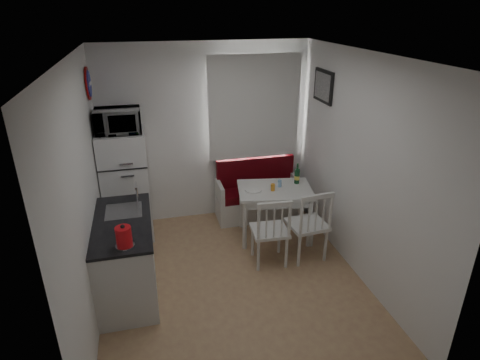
{
  "coord_description": "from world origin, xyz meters",
  "views": [
    {
      "loc": [
        -0.86,
        -3.8,
        3.04
      ],
      "look_at": [
        0.2,
        0.5,
        1.09
      ],
      "focal_mm": 30.0,
      "sensor_mm": 36.0,
      "label": 1
    }
  ],
  "objects_px": {
    "microwave": "(118,121)",
    "fridge": "(126,186)",
    "chair_left": "(272,225)",
    "kettle": "(124,237)",
    "bench": "(257,198)",
    "wine_bottle": "(297,173)",
    "dining_table": "(275,194)",
    "chair_right": "(311,219)",
    "kitchen_counter": "(126,256)"
  },
  "relations": [
    {
      "from": "microwave",
      "to": "kettle",
      "type": "distance_m",
      "value": 1.85
    },
    {
      "from": "dining_table",
      "to": "fridge",
      "type": "height_order",
      "value": "fridge"
    },
    {
      "from": "chair_right",
      "to": "wine_bottle",
      "type": "bearing_deg",
      "value": 77.43
    },
    {
      "from": "bench",
      "to": "fridge",
      "type": "bearing_deg",
      "value": -176.72
    },
    {
      "from": "chair_right",
      "to": "kettle",
      "type": "height_order",
      "value": "kettle"
    },
    {
      "from": "fridge",
      "to": "microwave",
      "type": "bearing_deg",
      "value": -90.0
    },
    {
      "from": "microwave",
      "to": "fridge",
      "type": "bearing_deg",
      "value": 90.0
    },
    {
      "from": "chair_right",
      "to": "kettle",
      "type": "relative_size",
      "value": 2.17
    },
    {
      "from": "bench",
      "to": "chair_right",
      "type": "xyz_separation_m",
      "value": [
        0.31,
        -1.31,
        0.31
      ]
    },
    {
      "from": "kitchen_counter",
      "to": "microwave",
      "type": "distance_m",
      "value": 1.72
    },
    {
      "from": "bench",
      "to": "fridge",
      "type": "height_order",
      "value": "fridge"
    },
    {
      "from": "kitchen_counter",
      "to": "fridge",
      "type": "xyz_separation_m",
      "value": [
        0.02,
        1.24,
        0.31
      ]
    },
    {
      "from": "dining_table",
      "to": "microwave",
      "type": "xyz_separation_m",
      "value": [
        -1.96,
        0.48,
        1.03
      ]
    },
    {
      "from": "chair_left",
      "to": "kettle",
      "type": "bearing_deg",
      "value": -157.52
    },
    {
      "from": "chair_left",
      "to": "chair_right",
      "type": "height_order",
      "value": "chair_right"
    },
    {
      "from": "kitchen_counter",
      "to": "chair_left",
      "type": "height_order",
      "value": "kitchen_counter"
    },
    {
      "from": "fridge",
      "to": "chair_right",
      "type": "bearing_deg",
      "value": -28.51
    },
    {
      "from": "dining_table",
      "to": "chair_left",
      "type": "xyz_separation_m",
      "value": [
        -0.25,
        -0.67,
        -0.08
      ]
    },
    {
      "from": "bench",
      "to": "chair_right",
      "type": "bearing_deg",
      "value": -76.83
    },
    {
      "from": "bench",
      "to": "wine_bottle",
      "type": "xyz_separation_m",
      "value": [
        0.41,
        -0.54,
        0.59
      ]
    },
    {
      "from": "chair_right",
      "to": "microwave",
      "type": "height_order",
      "value": "microwave"
    },
    {
      "from": "chair_left",
      "to": "fridge",
      "type": "bearing_deg",
      "value": 148.39
    },
    {
      "from": "bench",
      "to": "wine_bottle",
      "type": "distance_m",
      "value": 0.9
    },
    {
      "from": "microwave",
      "to": "wine_bottle",
      "type": "xyz_separation_m",
      "value": [
        2.31,
        -0.38,
        -0.8
      ]
    },
    {
      "from": "kettle",
      "to": "wine_bottle",
      "type": "relative_size",
      "value": 0.82
    },
    {
      "from": "chair_left",
      "to": "fridge",
      "type": "distance_m",
      "value": 2.1
    },
    {
      "from": "kettle",
      "to": "bench",
      "type": "bearing_deg",
      "value": 45.22
    },
    {
      "from": "bench",
      "to": "microwave",
      "type": "bearing_deg",
      "value": -175.22
    },
    {
      "from": "microwave",
      "to": "chair_right",
      "type": "bearing_deg",
      "value": -27.5
    },
    {
      "from": "kitchen_counter",
      "to": "chair_right",
      "type": "distance_m",
      "value": 2.24
    },
    {
      "from": "kitchen_counter",
      "to": "chair_left",
      "type": "relative_size",
      "value": 2.62
    },
    {
      "from": "chair_right",
      "to": "microwave",
      "type": "xyz_separation_m",
      "value": [
        -2.21,
        1.15,
        1.08
      ]
    },
    {
      "from": "bench",
      "to": "chair_right",
      "type": "distance_m",
      "value": 1.38
    },
    {
      "from": "kettle",
      "to": "wine_bottle",
      "type": "height_order",
      "value": "kettle"
    },
    {
      "from": "bench",
      "to": "microwave",
      "type": "relative_size",
      "value": 2.25
    },
    {
      "from": "dining_table",
      "to": "chair_left",
      "type": "height_order",
      "value": "chair_left"
    },
    {
      "from": "chair_right",
      "to": "kettle",
      "type": "xyz_separation_m",
      "value": [
        -2.18,
        -0.58,
        0.41
      ]
    },
    {
      "from": "bench",
      "to": "chair_left",
      "type": "height_order",
      "value": "chair_left"
    },
    {
      "from": "kettle",
      "to": "dining_table",
      "type": "bearing_deg",
      "value": 32.91
    },
    {
      "from": "chair_left",
      "to": "kettle",
      "type": "height_order",
      "value": "kettle"
    },
    {
      "from": "dining_table",
      "to": "wine_bottle",
      "type": "distance_m",
      "value": 0.43
    },
    {
      "from": "chair_left",
      "to": "fridge",
      "type": "height_order",
      "value": "fridge"
    },
    {
      "from": "chair_left",
      "to": "microwave",
      "type": "height_order",
      "value": "microwave"
    },
    {
      "from": "chair_left",
      "to": "wine_bottle",
      "type": "xyz_separation_m",
      "value": [
        0.6,
        0.77,
        0.31
      ]
    },
    {
      "from": "chair_left",
      "to": "chair_right",
      "type": "bearing_deg",
      "value": 2.85
    },
    {
      "from": "bench",
      "to": "chair_left",
      "type": "xyz_separation_m",
      "value": [
        -0.19,
        -1.31,
        0.28
      ]
    },
    {
      "from": "wine_bottle",
      "to": "kitchen_counter",
      "type": "bearing_deg",
      "value": -160.75
    },
    {
      "from": "wine_bottle",
      "to": "fridge",
      "type": "bearing_deg",
      "value": 169.46
    },
    {
      "from": "fridge",
      "to": "kettle",
      "type": "height_order",
      "value": "fridge"
    },
    {
      "from": "chair_right",
      "to": "chair_left",
      "type": "bearing_deg",
      "value": 174.32
    }
  ]
}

